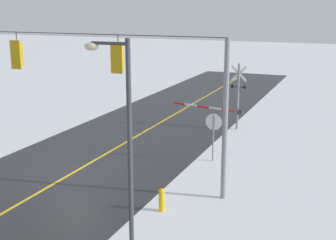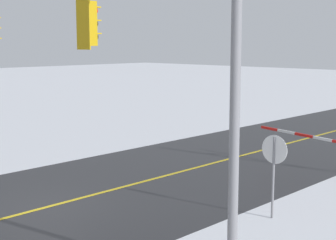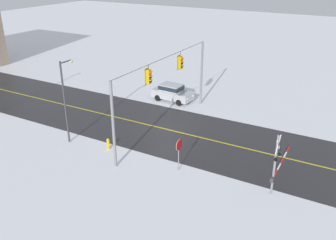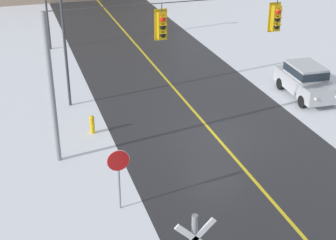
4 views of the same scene
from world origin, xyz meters
The scene contains 3 objects.
ground_plane centered at (0.00, 0.00, 0.00)m, with size 160.00×160.00×0.00m, color white.
signal_span centered at (0.00, -0.01, 4.03)m, with size 14.20×0.47×6.22m.
stop_sign centered at (-5.33, -4.10, 1.71)m, with size 0.80×0.09×2.35m.
Camera 2 is at (-12.80, 7.81, 4.84)m, focal length 54.78 mm.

